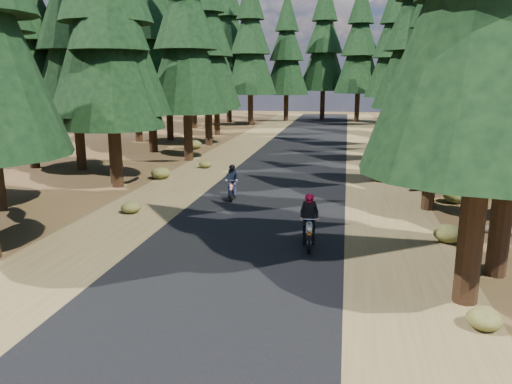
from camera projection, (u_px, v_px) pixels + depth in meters
ground at (248, 237)px, 15.64m from camera, size 120.00×120.00×0.00m
road at (271, 199)px, 20.43m from camera, size 6.00×100.00×0.01m
shoulder_l at (164, 195)px, 21.23m from camera, size 3.20×100.00×0.01m
shoulder_r at (387, 204)px, 19.63m from camera, size 3.20×100.00×0.01m
pine_forest at (307, 32)px, 34.06m from camera, size 34.59×55.08×16.32m
log_near at (458, 183)px, 22.89m from camera, size 5.00×3.20×0.32m
understory_shrubs at (305, 178)px, 23.34m from camera, size 16.14×29.24×0.64m
rider_lead at (309, 230)px, 14.59m from camera, size 0.67×1.80×1.57m
rider_follow at (232, 188)px, 20.41m from camera, size 0.69×1.62×1.40m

